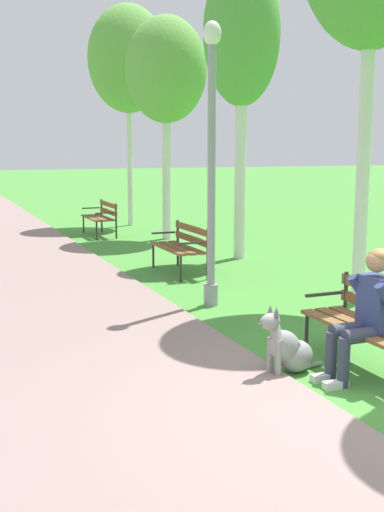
{
  "coord_description": "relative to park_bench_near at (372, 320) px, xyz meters",
  "views": [
    {
      "loc": [
        -3.39,
        -4.2,
        2.18
      ],
      "look_at": [
        -0.53,
        2.78,
        0.9
      ],
      "focal_mm": 45.33,
      "sensor_mm": 36.0,
      "label": 1
    }
  ],
  "objects": [
    {
      "name": "dog_grey",
      "position": [
        -0.81,
        0.21,
        -0.25
      ],
      "size": [
        0.83,
        0.35,
        0.71
      ],
      "color": "gray",
      "rests_on": "ground"
    },
    {
      "name": "birch_tree_third",
      "position": [
        1.72,
        6.35,
        3.71
      ],
      "size": [
        1.48,
        1.35,
        5.66
      ],
      "color": "silver",
      "rests_on": "ground"
    },
    {
      "name": "birch_tree_fifth",
      "position": [
        1.31,
        12.38,
        4.0
      ],
      "size": [
        2.19,
        2.03,
        5.96
      ],
      "color": "silver",
      "rests_on": "ground"
    },
    {
      "name": "park_bench_mid",
      "position": [
        0.11,
        5.34,
        0.0
      ],
      "size": [
        0.55,
        1.5,
        0.85
      ],
      "color": "brown",
      "rests_on": "ground"
    },
    {
      "name": "birch_tree_fourth",
      "position": [
        1.33,
        9.46,
        3.39
      ],
      "size": [
        1.87,
        2.0,
        5.15
      ],
      "color": "silver",
      "rests_on": "ground"
    },
    {
      "name": "park_bench_far",
      "position": [
        0.02,
        10.6,
        0.0
      ],
      "size": [
        0.55,
        1.5,
        0.85
      ],
      "color": "brown",
      "rests_on": "ground"
    },
    {
      "name": "park_bench_near",
      "position": [
        0.0,
        0.0,
        0.0
      ],
      "size": [
        0.55,
        1.5,
        0.85
      ],
      "color": "brown",
      "rests_on": "ground"
    },
    {
      "name": "ground_plane",
      "position": [
        -0.55,
        -0.78,
        -0.51
      ],
      "size": [
        120.0,
        120.0,
        0.0
      ],
      "primitive_type": "plane",
      "color": "#478E38"
    },
    {
      "name": "person_seated_on_near_bench",
      "position": [
        -0.21,
        -0.18,
        0.17
      ],
      "size": [
        0.74,
        0.49,
        1.25
      ],
      "color": "#33384C",
      "rests_on": "ground"
    },
    {
      "name": "lamp_post_near",
      "position": [
        -0.38,
        3.02,
        1.45
      ],
      "size": [
        0.24,
        0.24,
        3.79
      ],
      "color": "gray",
      "rests_on": "ground"
    }
  ]
}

